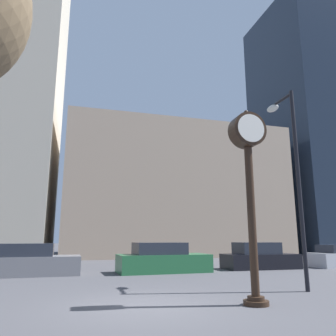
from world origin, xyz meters
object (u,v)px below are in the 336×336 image
(car_green, at_px, (163,260))
(street_lamp_right, at_px, (290,157))
(car_black, at_px, (259,258))
(street_clock, at_px, (249,168))
(car_grey, at_px, (28,262))

(car_green, bearing_deg, street_lamp_right, -68.42)
(street_lamp_right, bearing_deg, car_black, 69.07)
(street_clock, relative_size, car_black, 1.27)
(street_clock, xyz_separation_m, car_black, (5.43, 8.91, -3.00))
(car_black, xyz_separation_m, street_lamp_right, (-2.70, -7.07, 3.94))
(car_green, bearing_deg, street_clock, -90.80)
(street_clock, distance_m, car_black, 10.86)
(street_clock, distance_m, street_lamp_right, 3.42)
(car_green, xyz_separation_m, car_black, (5.70, 0.40, -0.01))
(car_black, relative_size, street_lamp_right, 0.60)
(car_green, relative_size, car_black, 1.11)
(street_clock, bearing_deg, car_grey, 126.93)
(car_green, height_order, street_lamp_right, street_lamp_right)
(car_grey, height_order, street_lamp_right, street_lamp_right)
(car_grey, bearing_deg, car_black, -1.15)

